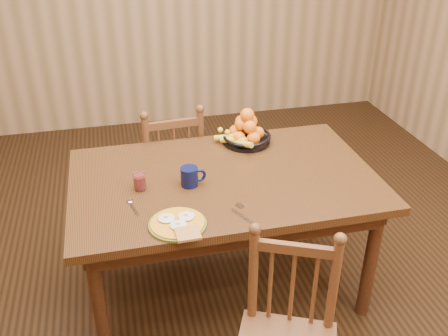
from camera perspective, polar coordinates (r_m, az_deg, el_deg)
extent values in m
cube|color=black|center=(3.09, 0.00, -13.11)|extent=(4.50, 5.00, 0.01)
cube|color=black|center=(2.65, 0.00, -1.37)|extent=(1.60, 1.00, 0.04)
cube|color=black|center=(3.04, -1.84, 1.40)|extent=(1.40, 0.04, 0.10)
cube|color=black|center=(2.35, 2.40, -7.98)|extent=(1.40, 0.04, 0.10)
cube|color=black|center=(2.92, 13.90, -0.87)|extent=(0.04, 0.84, 0.10)
cube|color=black|center=(2.64, -15.42, -4.53)|extent=(0.04, 0.84, 0.10)
cylinder|color=black|center=(2.51, -14.03, -15.24)|extent=(0.07, 0.07, 0.70)
cylinder|color=black|center=(2.79, 16.36, -10.34)|extent=(0.07, 0.07, 0.70)
cylinder|color=black|center=(3.14, -14.32, -5.09)|extent=(0.07, 0.07, 0.70)
cylinder|color=black|center=(3.37, 10.06, -2.02)|extent=(0.07, 0.07, 0.70)
cube|color=#442514|center=(3.37, -6.13, -0.21)|extent=(0.44, 0.42, 0.04)
cylinder|color=#442514|center=(3.65, -3.86, -1.66)|extent=(0.03, 0.03, 0.41)
cylinder|color=#442514|center=(3.60, -9.12, -2.48)|extent=(0.03, 0.03, 0.41)
cylinder|color=#442514|center=(3.39, -2.55, -4.34)|extent=(0.03, 0.03, 0.41)
cylinder|color=#442514|center=(3.33, -8.22, -5.27)|extent=(0.03, 0.03, 0.41)
cylinder|color=#442514|center=(3.14, -2.64, 2.60)|extent=(0.04, 0.04, 0.49)
cylinder|color=#442514|center=(3.08, -8.77, 1.72)|extent=(0.04, 0.04, 0.49)
cylinder|color=#442514|center=(3.12, -5.64, 1.40)|extent=(0.02, 0.02, 0.38)
cube|color=#442514|center=(3.03, -5.84, 5.03)|extent=(0.34, 0.05, 0.05)
cylinder|color=#442514|center=(2.15, 3.36, -12.14)|extent=(0.04, 0.04, 0.48)
cylinder|color=#442514|center=(2.15, 12.42, -13.02)|extent=(0.04, 0.04, 0.48)
cylinder|color=#442514|center=(2.18, 7.79, -13.53)|extent=(0.02, 0.02, 0.37)
cube|color=#442514|center=(2.04, 8.20, -9.14)|extent=(0.31, 0.16, 0.05)
cylinder|color=#59601E|center=(2.27, -5.33, -6.43)|extent=(0.26, 0.26, 0.01)
cylinder|color=orange|center=(2.27, -5.34, -6.29)|extent=(0.24, 0.24, 0.01)
ellipsoid|color=silver|center=(2.29, -6.60, -5.70)|extent=(0.08, 0.08, 0.01)
cube|color=#F2E08C|center=(2.28, -6.62, -5.48)|extent=(0.02, 0.02, 0.01)
ellipsoid|color=silver|center=(2.29, -4.35, -5.50)|extent=(0.08, 0.08, 0.01)
cube|color=#F2E08C|center=(2.29, -4.36, -5.27)|extent=(0.02, 0.02, 0.01)
ellipsoid|color=silver|center=(2.24, -5.23, -6.50)|extent=(0.08, 0.08, 0.01)
cube|color=#F2E08C|center=(2.23, -5.25, -6.27)|extent=(0.02, 0.02, 0.01)
cube|color=brown|center=(2.18, -4.15, -7.50)|extent=(0.11, 0.10, 0.01)
cube|color=silver|center=(2.33, 2.08, -5.48)|extent=(0.08, 0.13, 0.00)
cube|color=silver|center=(2.40, 1.83, -4.31)|extent=(0.04, 0.05, 0.00)
cube|color=silver|center=(2.41, -10.23, -4.61)|extent=(0.04, 0.12, 0.00)
ellipsoid|color=silver|center=(2.47, -10.72, -3.68)|extent=(0.03, 0.04, 0.01)
cylinder|color=black|center=(2.54, -3.99, -0.98)|extent=(0.09, 0.09, 0.10)
torus|color=black|center=(2.55, -2.84, -0.85)|extent=(0.07, 0.02, 0.07)
cylinder|color=black|center=(2.52, -4.03, -0.08)|extent=(0.08, 0.08, 0.00)
cylinder|color=silver|center=(2.54, -9.61, -1.54)|extent=(0.06, 0.06, 0.09)
cylinder|color=maroon|center=(2.54, -9.60, -1.68)|extent=(0.05, 0.05, 0.07)
cylinder|color=black|center=(2.99, 2.60, 3.09)|extent=(0.28, 0.28, 0.02)
torus|color=black|center=(2.97, 2.61, 3.69)|extent=(0.29, 0.29, 0.02)
cylinder|color=black|center=(2.99, 2.59, 2.95)|extent=(0.10, 0.10, 0.01)
sphere|color=orange|center=(2.99, 3.91, 4.03)|extent=(0.07, 0.07, 0.07)
sphere|color=orange|center=(3.03, 2.68, 4.51)|extent=(0.08, 0.08, 0.08)
sphere|color=orange|center=(2.99, 1.35, 4.20)|extent=(0.08, 0.08, 0.08)
sphere|color=orange|center=(2.92, 1.76, 3.46)|extent=(0.07, 0.07, 0.07)
sphere|color=orange|center=(2.91, 3.39, 3.43)|extent=(0.08, 0.08, 0.08)
sphere|color=orange|center=(2.97, 3.05, 5.35)|extent=(0.08, 0.08, 0.08)
sphere|color=orange|center=(2.94, 1.93, 5.01)|extent=(0.07, 0.07, 0.07)
sphere|color=orange|center=(2.91, 2.96, 4.72)|extent=(0.08, 0.08, 0.08)
sphere|color=orange|center=(2.92, 2.67, 6.07)|extent=(0.08, 0.08, 0.08)
sphere|color=orange|center=(2.99, 1.99, 5.35)|extent=(0.07, 0.07, 0.07)
cylinder|color=yellow|center=(2.92, 1.12, 3.19)|extent=(0.10, 0.17, 0.07)
cylinder|color=yellow|center=(2.96, 0.50, 3.57)|extent=(0.14, 0.15, 0.07)
cylinder|color=yellow|center=(2.88, 1.95, 2.82)|extent=(0.06, 0.18, 0.07)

